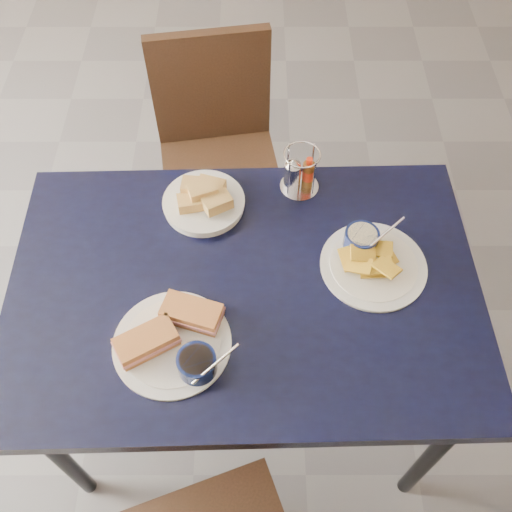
{
  "coord_description": "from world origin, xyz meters",
  "views": [
    {
      "loc": [
        0.21,
        -0.78,
        1.98
      ],
      "look_at": [
        0.21,
        0.01,
        0.82
      ],
      "focal_mm": 40.0,
      "sensor_mm": 36.0,
      "label": 1
    }
  ],
  "objects_px": {
    "condiment_caddy": "(299,173)",
    "plantain_plate": "(369,256)",
    "sandwich_plate": "(176,339)",
    "bread_basket": "(204,200)",
    "dining_table": "(245,298)",
    "chair_far": "(220,140)"
  },
  "relations": [
    {
      "from": "condiment_caddy",
      "to": "plantain_plate",
      "type": "bearing_deg",
      "value": -55.54
    },
    {
      "from": "sandwich_plate",
      "to": "bread_basket",
      "type": "distance_m",
      "value": 0.42
    },
    {
      "from": "dining_table",
      "to": "condiment_caddy",
      "type": "xyz_separation_m",
      "value": [
        0.15,
        0.33,
        0.12
      ]
    },
    {
      "from": "sandwich_plate",
      "to": "condiment_caddy",
      "type": "distance_m",
      "value": 0.58
    },
    {
      "from": "plantain_plate",
      "to": "bread_basket",
      "type": "relative_size",
      "value": 1.23
    },
    {
      "from": "chair_far",
      "to": "bread_basket",
      "type": "bearing_deg",
      "value": -91.55
    },
    {
      "from": "bread_basket",
      "to": "condiment_caddy",
      "type": "height_order",
      "value": "condiment_caddy"
    },
    {
      "from": "plantain_plate",
      "to": "sandwich_plate",
      "type": "bearing_deg",
      "value": -153.54
    },
    {
      "from": "dining_table",
      "to": "bread_basket",
      "type": "xyz_separation_m",
      "value": [
        -0.11,
        0.26,
        0.09
      ]
    },
    {
      "from": "plantain_plate",
      "to": "condiment_caddy",
      "type": "relative_size",
      "value": 2.02
    },
    {
      "from": "sandwich_plate",
      "to": "plantain_plate",
      "type": "bearing_deg",
      "value": 26.46
    },
    {
      "from": "sandwich_plate",
      "to": "bread_basket",
      "type": "bearing_deg",
      "value": 83.98
    },
    {
      "from": "bread_basket",
      "to": "condiment_caddy",
      "type": "bearing_deg",
      "value": 14.91
    },
    {
      "from": "bread_basket",
      "to": "condiment_caddy",
      "type": "xyz_separation_m",
      "value": [
        0.26,
        0.07,
        0.03
      ]
    },
    {
      "from": "chair_far",
      "to": "condiment_caddy",
      "type": "xyz_separation_m",
      "value": [
        0.25,
        -0.44,
        0.3
      ]
    },
    {
      "from": "chair_far",
      "to": "plantain_plate",
      "type": "distance_m",
      "value": 0.85
    },
    {
      "from": "condiment_caddy",
      "to": "dining_table",
      "type": "bearing_deg",
      "value": -114.43
    },
    {
      "from": "chair_far",
      "to": "sandwich_plate",
      "type": "height_order",
      "value": "chair_far"
    },
    {
      "from": "dining_table",
      "to": "chair_far",
      "type": "bearing_deg",
      "value": 97.38
    },
    {
      "from": "chair_far",
      "to": "plantain_plate",
      "type": "bearing_deg",
      "value": -58.73
    },
    {
      "from": "chair_far",
      "to": "sandwich_plate",
      "type": "relative_size",
      "value": 2.89
    },
    {
      "from": "dining_table",
      "to": "sandwich_plate",
      "type": "distance_m",
      "value": 0.25
    }
  ]
}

